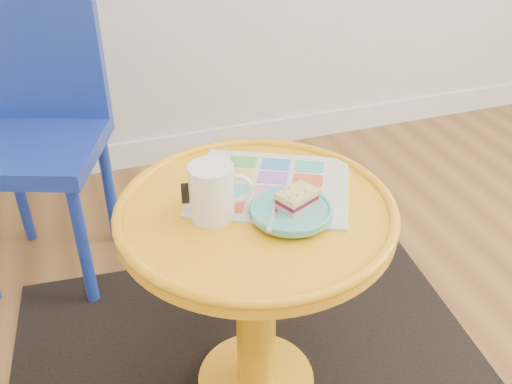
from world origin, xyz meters
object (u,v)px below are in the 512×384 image
object	(u,v)px
chair	(37,121)
plate	(291,211)
newspaper	(271,186)
side_table	(256,265)
mug	(213,191)

from	to	relation	value
chair	plate	distance (m)	0.95
chair	newspaper	size ratio (longest dim) A/B	2.57
plate	side_table	bearing A→B (deg)	132.67
chair	newspaper	world-z (taller)	chair
side_table	chair	world-z (taller)	chair
side_table	plate	xyz separation A→B (m)	(0.06, -0.06, 0.18)
chair	newspaper	distance (m)	0.85
mug	newspaper	bearing A→B (deg)	38.19
newspaper	plate	xyz separation A→B (m)	(-0.00, -0.13, 0.02)
newspaper	mug	xyz separation A→B (m)	(-0.15, -0.07, 0.06)
newspaper	side_table	bearing A→B (deg)	-104.87
mug	chair	bearing A→B (deg)	129.64
newspaper	plate	size ratio (longest dim) A/B	2.02
plate	chair	bearing A→B (deg)	121.92
side_table	newspaper	world-z (taller)	newspaper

